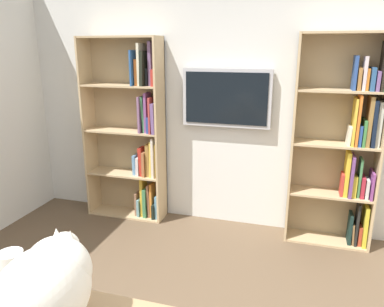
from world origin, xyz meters
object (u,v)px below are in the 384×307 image
Objects in this scene: cat at (47,287)px; paper_towel_roll at (14,278)px; bookshelf_right at (135,134)px; bookshelf_left at (346,143)px; wall_mounted_tv at (226,98)px.

cat is 2.34× the size of paper_towel_roll.
bookshelf_right reaches higher than paper_towel_roll.
cat is at bearing 107.59° from bookshelf_right.
bookshelf_left is at bearing -123.23° from paper_towel_roll.
bookshelf_left reaches higher than bookshelf_right.
bookshelf_right is at bearing 4.82° from wall_mounted_tv.
wall_mounted_tv is (-0.99, -0.08, 0.42)m from bookshelf_right.
cat is at bearing 86.07° from wall_mounted_tv.
cat reaches higher than paper_towel_roll.
bookshelf_left is 2.93m from paper_towel_roll.
wall_mounted_tv reaches higher than cat.
cat is (1.34, 2.55, -0.06)m from bookshelf_left.
bookshelf_left reaches higher than paper_towel_roll.
bookshelf_right reaches higher than cat.
cat is (0.18, 2.64, -0.42)m from wall_mounted_tv.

